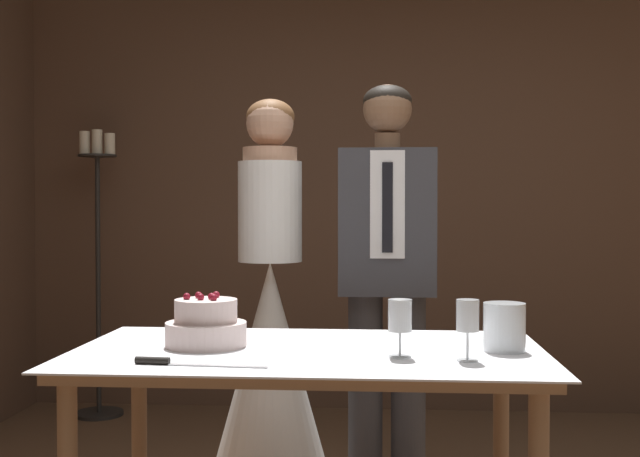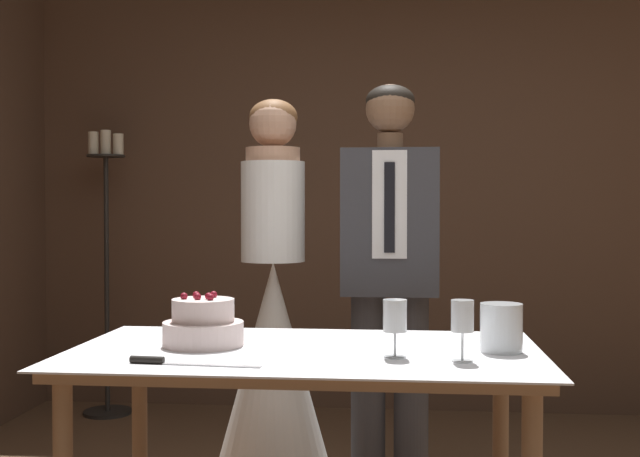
{
  "view_description": "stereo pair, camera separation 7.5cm",
  "coord_description": "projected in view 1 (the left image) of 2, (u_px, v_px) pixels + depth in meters",
  "views": [
    {
      "loc": [
        -0.01,
        -2.44,
        1.21
      ],
      "look_at": [
        -0.24,
        0.56,
        1.13
      ],
      "focal_mm": 45.0,
      "sensor_mm": 36.0,
      "label": 1
    },
    {
      "loc": [
        0.06,
        -2.43,
        1.21
      ],
      "look_at": [
        -0.24,
        0.56,
        1.13
      ],
      "focal_mm": 45.0,
      "sensor_mm": 36.0,
      "label": 2
    }
  ],
  "objects": [
    {
      "name": "groom",
      "position": [
        387.0,
        260.0,
        3.47
      ],
      "size": [
        0.41,
        0.25,
        1.74
      ],
      "color": "#38383D",
      "rests_on": "ground_plane"
    },
    {
      "name": "wall_back",
      "position": [
        382.0,
        191.0,
        4.85
      ],
      "size": [
        4.53,
        0.12,
        2.63
      ],
      "primitive_type": "cube",
      "color": "#513828",
      "rests_on": "ground_plane"
    },
    {
      "name": "bride",
      "position": [
        270.0,
        342.0,
        3.52
      ],
      "size": [
        0.54,
        0.54,
        1.69
      ],
      "color": "white",
      "rests_on": "ground_plane"
    },
    {
      "name": "wine_glass_near",
      "position": [
        468.0,
        317.0,
        2.34
      ],
      "size": [
        0.07,
        0.07,
        0.18
      ],
      "color": "silver",
      "rests_on": "cake_table"
    },
    {
      "name": "tiered_cake",
      "position": [
        206.0,
        325.0,
        2.59
      ],
      "size": [
        0.26,
        0.26,
        0.17
      ],
      "color": "beige",
      "rests_on": "cake_table"
    },
    {
      "name": "candle_stand",
      "position": [
        98.0,
        269.0,
        4.66
      ],
      "size": [
        0.28,
        0.28,
        1.66
      ],
      "color": "black",
      "rests_on": "ground_plane"
    },
    {
      "name": "hurricane_candle",
      "position": [
        504.0,
        328.0,
        2.5
      ],
      "size": [
        0.13,
        0.13,
        0.15
      ],
      "color": "silver",
      "rests_on": "cake_table"
    },
    {
      "name": "wine_glass_middle",
      "position": [
        400.0,
        319.0,
        2.4
      ],
      "size": [
        0.07,
        0.07,
        0.17
      ],
      "color": "silver",
      "rests_on": "cake_table"
    },
    {
      "name": "cake_table",
      "position": [
        309.0,
        375.0,
        2.54
      ],
      "size": [
        1.49,
        0.85,
        0.76
      ],
      "color": "#8E6B4C",
      "rests_on": "ground_plane"
    },
    {
      "name": "cake_knife",
      "position": [
        175.0,
        362.0,
        2.28
      ],
      "size": [
        0.39,
        0.05,
        0.02
      ],
      "rotation": [
        0.0,
        0.0,
        -0.08
      ],
      "color": "silver",
      "rests_on": "cake_table"
    }
  ]
}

